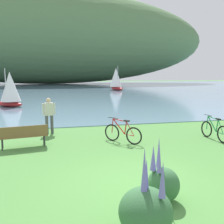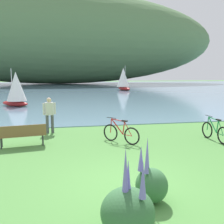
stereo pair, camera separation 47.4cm
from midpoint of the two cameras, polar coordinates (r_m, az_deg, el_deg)
name	(u,v)px [view 2 (the right image)]	position (r m, az deg, el deg)	size (l,w,h in m)	color
ground_plane	(128,184)	(6.59, 5.86, -16.44)	(200.00, 200.00, 0.00)	#518E42
bay_water	(74,88)	(53.04, -8.57, 5.66)	(180.00, 80.00, 0.04)	#6B8EA8
distant_hillside	(56,38)	(75.35, -12.63, 16.45)	(95.48, 28.00, 26.20)	#567A4C
park_bench_near_camera	(22,134)	(10.07, -18.93, -4.80)	(1.85, 0.74, 0.88)	brown
bicycle_leaning_near_bench	(215,132)	(11.36, 23.94, -4.21)	(0.19, 1.77, 1.01)	black
bicycle_beside_path	(121,133)	(10.11, 3.39, -4.99)	(1.27, 1.32, 1.01)	black
person_at_shoreline	(49,113)	(11.99, -13.27, -0.21)	(0.60, 0.30, 1.71)	#4C4C51
echium_bush_beside_closest	(151,184)	(5.69, 11.57, -16.10)	(0.71, 0.71, 1.44)	#386B3D
echium_bush_mid_cluster	(128,211)	(4.60, 6.86, -21.97)	(0.95, 0.95, 1.61)	#386B3D
sailboat_nearest_to_shore	(16,89)	(22.66, -20.90, 5.10)	(2.75, 2.38, 3.26)	#B22323
sailboat_mid_bay	(123,79)	(42.98, 2.97, 7.73)	(2.68, 3.74, 4.23)	#B22323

